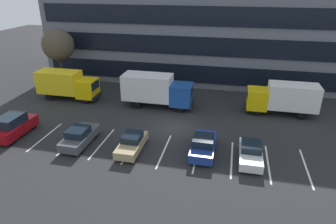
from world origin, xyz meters
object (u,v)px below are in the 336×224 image
Objects in this scene: box_truck_yellow at (283,97)px; suv_maroon at (13,126)px; box_truck_yellow_all at (67,84)px; sedan_tan at (132,143)px; box_truck_blue at (156,89)px; sedan_white at (251,153)px; sedan_charcoal at (80,136)px; sedan_navy at (203,145)px; bare_tree at (58,45)px.

box_truck_yellow is 26.66m from suv_maroon.
box_truck_yellow_all reaches higher than sedan_tan.
suv_maroon is at bearing -89.86° from box_truck_yellow_all.
box_truck_blue reaches higher than box_truck_yellow_all.
box_truck_blue is 1.90× the size of sedan_white.
sedan_charcoal is 4.77m from sedan_tan.
sedan_navy is 24.39m from bare_tree.
suv_maroon is at bearing -156.87° from box_truck_yellow.
box_truck_yellow is 1.59× the size of suv_maroon.
sedan_charcoal is at bearing -177.64° from sedan_white.
box_truck_yellow_all is at bearing 156.88° from sedan_white.
box_truck_blue is 1.76× the size of sedan_navy.
box_truck_yellow_all is 1.59× the size of suv_maroon.
sedan_navy reaches higher than sedan_charcoal.
sedan_white is 3.76m from sedan_navy.
sedan_white is at bearing 3.66° from sedan_tan.
bare_tree is at bearing 173.63° from box_truck_yellow.
box_truck_yellow is 1.78× the size of sedan_tan.
suv_maroon is at bearing 179.58° from sedan_tan.
sedan_charcoal is (6.61, -9.57, -1.14)m from box_truck_yellow_all.
box_truck_blue is 9.73m from sedan_tan.
box_truck_yellow is at bearing -6.37° from bare_tree.
box_truck_blue reaches higher than sedan_charcoal.
box_truck_yellow reaches higher than suv_maroon.
box_truck_yellow_all is at bearing -179.80° from box_truck_blue.
box_truck_yellow_all is at bearing -53.50° from bare_tree.
bare_tree reaches higher than box_truck_blue.
bare_tree is (-2.98, 4.03, 3.64)m from box_truck_yellow_all.
box_truck_blue is 1.78× the size of sedan_charcoal.
sedan_navy is at bearing -26.81° from box_truck_yellow_all.
suv_maroon is (0.02, -9.51, -0.90)m from box_truck_yellow_all.
sedan_navy is at bearing 2.61° from suv_maroon.
box_truck_blue is 1.04× the size of bare_tree.
suv_maroon is 1.02× the size of sedan_navy.
suv_maroon is (-10.95, -9.55, -1.06)m from box_truck_blue.
suv_maroon reaches higher than sedan_tan.
box_truck_yellow is at bearing 38.76° from sedan_tan.
sedan_navy is at bearing 8.42° from sedan_tan.
bare_tree is (-3.00, 13.53, 4.54)m from suv_maroon.
sedan_white is at bearing -23.12° from box_truck_yellow_all.
sedan_navy is at bearing -126.89° from box_truck_yellow.
sedan_white is 1.02× the size of sedan_tan.
box_truck_blue is 13.56m from sedan_white.
sedan_white is 0.94× the size of sedan_charcoal.
sedan_navy is (5.87, 0.87, 0.07)m from sedan_tan.
bare_tree is at bearing 164.05° from box_truck_blue.
box_truck_yellow_all reaches higher than sedan_white.
box_truck_blue is 10.63m from sedan_charcoal.
sedan_navy is 0.59× the size of bare_tree.
suv_maroon is 14.59m from bare_tree.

